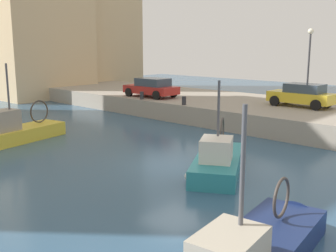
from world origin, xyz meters
name	(u,v)px	position (x,y,z in m)	size (l,w,h in m)	color
water_surface	(176,165)	(0.00, 0.00, 0.00)	(80.00, 80.00, 0.00)	#335675
quay_wall	(300,117)	(11.50, 0.00, 0.60)	(9.00, 56.00, 1.20)	#9E9384
fishing_boat_teal	(219,166)	(0.73, -1.71, 0.14)	(5.63, 4.21, 4.44)	teal
fishing_boat_yellow	(24,137)	(-2.16, 9.05, 0.17)	(6.02, 2.79, 4.84)	gold
parked_car_yellow	(302,95)	(11.85, 0.15, 1.94)	(1.89, 4.00, 1.45)	gold
parked_car_red	(151,87)	(8.80, 10.50, 1.92)	(2.17, 4.26, 1.41)	red
mooring_bollard_mid	(184,101)	(7.35, 6.00, 1.48)	(0.28, 0.28, 0.55)	#2D2D33
mooring_bollard_north	(142,96)	(7.35, 10.00, 1.48)	(0.28, 0.28, 0.55)	#2D2D33
quay_streetlamp	(309,54)	(13.00, 0.38, 4.45)	(0.36, 0.36, 4.83)	#38383D
waterfront_building_west_mid	(98,6)	(16.64, 27.09, 9.39)	(7.65, 6.90, 18.74)	#D1B284
waterfront_building_east_mid	(37,16)	(8.23, 25.61, 7.75)	(8.95, 7.35, 15.46)	#D1B284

